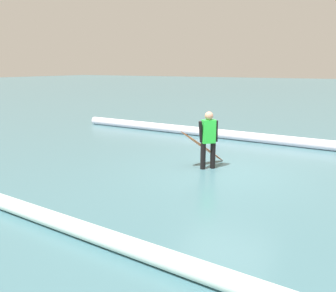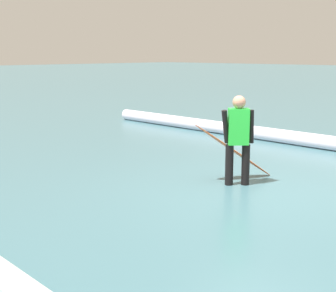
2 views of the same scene
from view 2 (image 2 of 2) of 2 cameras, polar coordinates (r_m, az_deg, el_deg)
The scene contains 3 objects.
ground_plane at distance 8.29m, azimuth 11.18°, elevation -5.05°, with size 155.09×155.09×0.00m, color #416D78.
surfer at distance 8.37m, azimuth 8.12°, elevation 1.20°, with size 0.39×0.46×1.53m.
surfboard at distance 8.81m, azimuth 7.63°, elevation -0.56°, with size 0.88×1.51×1.06m.
Camera 2 is at (-4.29, 6.73, 2.23)m, focal length 52.70 mm.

